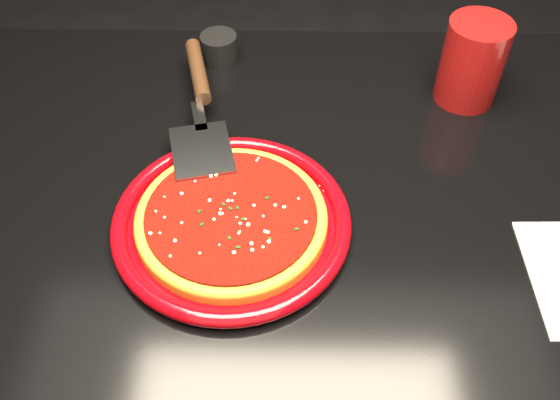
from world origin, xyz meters
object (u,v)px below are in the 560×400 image
(table, at_px, (303,346))
(cup, at_px, (472,62))
(ramekin, at_px, (219,48))
(plate, at_px, (232,222))
(pizza_server, at_px, (201,104))

(table, relative_size, cup, 9.37)
(ramekin, bearing_deg, table, -65.57)
(cup, xyz_separation_m, ramekin, (-0.38, 0.09, -0.04))
(plate, bearing_deg, pizza_server, 105.90)
(table, height_order, plate, plate)
(cup, bearing_deg, pizza_server, -169.56)
(plate, height_order, pizza_server, pizza_server)
(pizza_server, bearing_deg, cup, -2.45)
(table, xyz_separation_m, ramekin, (-0.14, 0.32, 0.40))
(plate, height_order, cup, cup)
(plate, bearing_deg, ramekin, 96.95)
(pizza_server, relative_size, cup, 2.63)
(cup, distance_m, ramekin, 0.39)
(table, height_order, pizza_server, pizza_server)
(pizza_server, xyz_separation_m, ramekin, (0.01, 0.16, -0.02))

